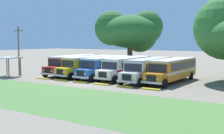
# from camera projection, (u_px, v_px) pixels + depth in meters

# --- Properties ---
(ground_plane) EXTENTS (220.00, 220.00, 0.00)m
(ground_plane) POSITION_uv_depth(u_px,v_px,m) (90.00, 84.00, 32.91)
(ground_plane) COLOR slate
(foreground_grass_strip) EXTENTS (80.00, 10.31, 0.01)m
(foreground_grass_strip) POSITION_uv_depth(u_px,v_px,m) (39.00, 95.00, 26.17)
(foreground_grass_strip) COLOR #4C7538
(foreground_grass_strip) RESTS_ON ground_plane
(parked_bus_slot_0) EXTENTS (3.01, 10.88, 2.82)m
(parked_bus_slot_0) POSITION_uv_depth(u_px,v_px,m) (74.00, 64.00, 42.38)
(parked_bus_slot_0) COLOR red
(parked_bus_slot_0) RESTS_ON ground_plane
(parked_bus_slot_1) EXTENTS (3.33, 10.94, 2.82)m
(parked_bus_slot_1) POSITION_uv_depth(u_px,v_px,m) (89.00, 65.00, 40.38)
(parked_bus_slot_1) COLOR yellow
(parked_bus_slot_1) RESTS_ON ground_plane
(parked_bus_slot_2) EXTENTS (2.87, 10.86, 2.82)m
(parked_bus_slot_2) POSITION_uv_depth(u_px,v_px,m) (107.00, 66.00, 38.72)
(parked_bus_slot_2) COLOR #23519E
(parked_bus_slot_2) RESTS_ON ground_plane
(parked_bus_slot_3) EXTENTS (2.94, 10.87, 2.82)m
(parked_bus_slot_3) POSITION_uv_depth(u_px,v_px,m) (127.00, 67.00, 37.57)
(parked_bus_slot_3) COLOR silver
(parked_bus_slot_3) RESTS_ON ground_plane
(parked_bus_slot_4) EXTENTS (2.72, 10.85, 2.82)m
(parked_bus_slot_4) POSITION_uv_depth(u_px,v_px,m) (149.00, 68.00, 35.23)
(parked_bus_slot_4) COLOR silver
(parked_bus_slot_4) RESTS_ON ground_plane
(parked_bus_slot_5) EXTENTS (3.09, 10.89, 2.82)m
(parked_bus_slot_5) POSITION_uv_depth(u_px,v_px,m) (173.00, 69.00, 34.30)
(parked_bus_slot_5) COLOR orange
(parked_bus_slot_5) RESTS_ON ground_plane
(curb_wheelstop_0) EXTENTS (2.00, 0.36, 0.15)m
(curb_wheelstop_0) POSITION_uv_depth(u_px,v_px,m) (43.00, 78.00, 37.03)
(curb_wheelstop_0) COLOR yellow
(curb_wheelstop_0) RESTS_ON ground_plane
(curb_wheelstop_1) EXTENTS (2.00, 0.36, 0.15)m
(curb_wheelstop_1) POSITION_uv_depth(u_px,v_px,m) (61.00, 80.00, 35.39)
(curb_wheelstop_1) COLOR yellow
(curb_wheelstop_1) RESTS_ON ground_plane
(curb_wheelstop_2) EXTENTS (2.00, 0.36, 0.15)m
(curb_wheelstop_2) POSITION_uv_depth(u_px,v_px,m) (80.00, 82.00, 33.76)
(curb_wheelstop_2) COLOR yellow
(curb_wheelstop_2) RESTS_ON ground_plane
(curb_wheelstop_3) EXTENTS (2.00, 0.36, 0.15)m
(curb_wheelstop_3) POSITION_uv_depth(u_px,v_px,m) (101.00, 84.00, 32.13)
(curb_wheelstop_3) COLOR yellow
(curb_wheelstop_3) RESTS_ON ground_plane
(curb_wheelstop_4) EXTENTS (2.00, 0.36, 0.15)m
(curb_wheelstop_4) POSITION_uv_depth(u_px,v_px,m) (125.00, 87.00, 30.49)
(curb_wheelstop_4) COLOR yellow
(curb_wheelstop_4) RESTS_ON ground_plane
(curb_wheelstop_5) EXTENTS (2.00, 0.36, 0.15)m
(curb_wheelstop_5) POSITION_uv_depth(u_px,v_px,m) (151.00, 89.00, 28.86)
(curb_wheelstop_5) COLOR yellow
(curb_wheelstop_5) RESTS_ON ground_plane
(broad_shade_tree) EXTENTS (11.86, 12.16, 10.37)m
(broad_shade_tree) POSITION_uv_depth(u_px,v_px,m) (131.00, 31.00, 50.46)
(broad_shade_tree) COLOR brown
(broad_shade_tree) RESTS_ON ground_plane
(utility_pole) EXTENTS (1.80, 0.20, 7.08)m
(utility_pole) POSITION_uv_depth(u_px,v_px,m) (19.00, 49.00, 40.57)
(utility_pole) COLOR brown
(utility_pole) RESTS_ON ground_plane
(waiting_shelter) EXTENTS (3.60, 2.60, 2.72)m
(waiting_shelter) POSITION_uv_depth(u_px,v_px,m) (8.00, 59.00, 39.78)
(waiting_shelter) COLOR brown
(waiting_shelter) RESTS_ON ground_plane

